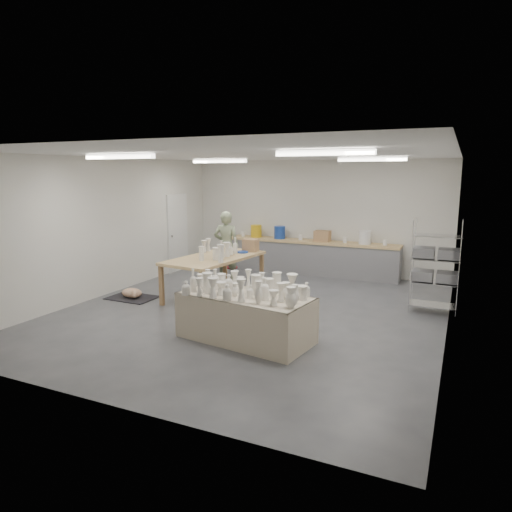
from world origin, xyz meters
The scene contains 9 objects.
room centered at (-0.11, 0.08, 2.06)m, with size 8.00×8.02×3.00m.
back_counter centered at (-0.01, 3.68, 0.49)m, with size 4.60×0.60×1.24m.
wire_shelf centered at (3.20, 1.40, 0.92)m, with size 0.88×0.48×1.80m.
drying_table centered at (0.55, -1.44, 0.43)m, with size 2.25×1.31×1.12m.
work_table centered at (-1.14, 0.76, 0.88)m, with size 1.46×2.49×1.25m.
rug centered at (-2.77, -0.22, 0.01)m, with size 1.00×0.70×0.02m, color black.
cat centered at (-2.75, -0.23, 0.12)m, with size 0.54×0.43×0.20m.
potter centered at (-1.72, 2.14, 0.87)m, with size 0.64×0.42×1.74m, color gray.
red_stool centered at (-1.72, 2.41, 0.25)m, with size 0.38×0.38×0.29m.
Camera 1 is at (3.62, -7.76, 2.67)m, focal length 32.00 mm.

